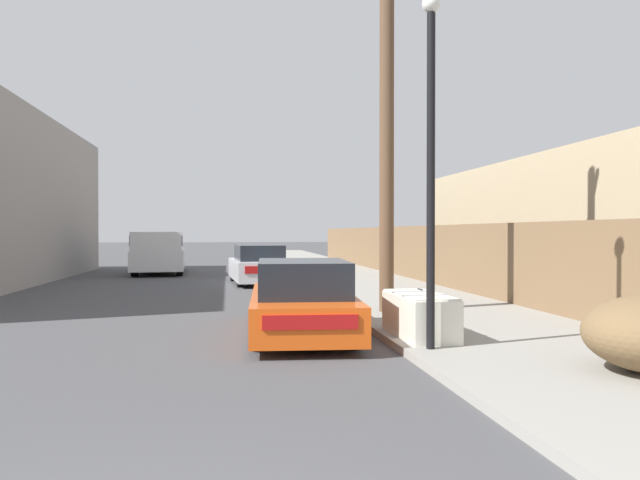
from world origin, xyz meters
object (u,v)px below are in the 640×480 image
(pickup_truck, at_px, (159,253))
(utility_pole, at_px, (387,101))
(street_lamp, at_px, (431,145))
(parked_sports_car_red, at_px, (302,301))
(car_parked_mid, at_px, (258,265))
(discarded_fridge, at_px, (419,315))

(pickup_truck, xyz_separation_m, utility_pole, (6.20, -14.43, 3.62))
(pickup_truck, xyz_separation_m, street_lamp, (5.76, -18.61, 2.10))
(parked_sports_car_red, distance_m, pickup_truck, 17.01)
(parked_sports_car_red, distance_m, car_parked_mid, 10.95)
(car_parked_mid, distance_m, street_lamp, 13.41)
(car_parked_mid, xyz_separation_m, pickup_truck, (-3.95, 5.54, 0.27))
(pickup_truck, bearing_deg, utility_pole, 109.89)
(car_parked_mid, distance_m, pickup_truck, 6.81)
(discarded_fridge, height_order, pickup_truck, pickup_truck)
(utility_pole, bearing_deg, street_lamp, -96.00)
(parked_sports_car_red, xyz_separation_m, utility_pole, (2.03, 2.06, 3.93))
(pickup_truck, bearing_deg, street_lamp, 103.83)
(discarded_fridge, bearing_deg, utility_pole, 84.10)
(car_parked_mid, bearing_deg, discarded_fridge, -84.92)
(utility_pole, bearing_deg, car_parked_mid, 104.18)
(parked_sports_car_red, height_order, street_lamp, street_lamp)
(utility_pole, xyz_separation_m, street_lamp, (-0.44, -4.18, -1.51))
(car_parked_mid, relative_size, street_lamp, 0.87)
(pickup_truck, height_order, street_lamp, street_lamp)
(car_parked_mid, bearing_deg, parked_sports_car_red, -93.08)
(discarded_fridge, relative_size, pickup_truck, 0.32)
(street_lamp, bearing_deg, utility_pole, 84.00)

